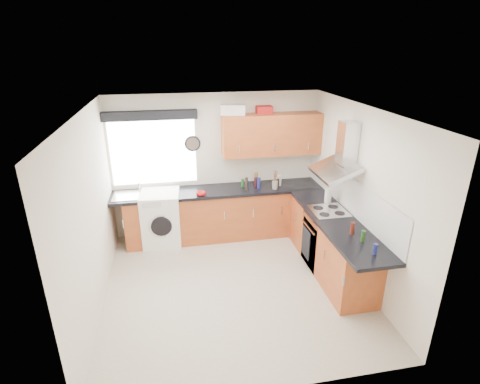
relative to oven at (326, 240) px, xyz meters
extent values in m
plane|color=beige|center=(-1.50, -0.30, -0.42)|extent=(3.60, 3.60, 0.00)
cube|color=white|center=(-1.50, -0.30, 2.08)|extent=(3.60, 3.60, 0.02)
cube|color=silver|center=(-1.50, 1.50, 0.82)|extent=(3.60, 0.02, 2.50)
cube|color=silver|center=(-1.50, -2.10, 0.82)|extent=(3.60, 0.02, 2.50)
cube|color=silver|center=(-3.30, -0.30, 0.82)|extent=(0.02, 3.60, 2.50)
cube|color=silver|center=(0.30, -0.30, 0.82)|extent=(0.02, 3.60, 2.50)
cube|color=white|center=(-2.55, 1.49, 1.12)|extent=(1.40, 0.02, 1.10)
cube|color=black|center=(-2.55, 1.40, 1.76)|extent=(1.50, 0.18, 0.14)
cube|color=white|center=(0.29, 0.00, 0.75)|extent=(0.01, 3.00, 0.54)
cube|color=#9B451F|center=(-1.60, 1.21, 0.01)|extent=(3.00, 0.58, 0.86)
cube|color=#9B451F|center=(0.00, 1.20, 0.01)|extent=(0.60, 0.60, 0.86)
cube|color=#9B451F|center=(0.01, -0.15, 0.01)|extent=(0.58, 2.10, 0.86)
cube|color=black|center=(-1.50, 1.20, 0.46)|extent=(3.60, 0.62, 0.05)
cube|color=black|center=(0.00, -0.30, 0.46)|extent=(0.62, 2.42, 0.05)
cube|color=black|center=(0.00, 0.00, 0.00)|extent=(0.56, 0.58, 0.85)
cube|color=silver|center=(0.00, 0.00, 0.49)|extent=(0.52, 0.52, 0.01)
cube|color=#9B451F|center=(-0.55, 1.32, 1.38)|extent=(1.70, 0.35, 0.70)
cube|color=white|center=(-2.50, 1.17, 0.04)|extent=(0.68, 0.66, 0.93)
cylinder|color=black|center=(-1.89, 1.48, 1.24)|extent=(0.27, 0.04, 0.27)
cube|color=white|center=(-1.20, 1.42, 1.81)|extent=(0.45, 0.36, 0.17)
cube|color=red|center=(-0.67, 1.42, 1.79)|extent=(0.27, 0.23, 0.12)
cylinder|color=gray|center=(-0.54, 1.05, 0.55)|extent=(0.11, 0.11, 0.14)
cylinder|color=white|center=(0.12, 0.33, 0.60)|extent=(0.11, 0.11, 0.23)
cylinder|color=#351317|center=(-0.85, 1.20, 0.57)|extent=(0.06, 0.06, 0.18)
cylinder|color=#1A491E|center=(-1.07, 1.25, 0.55)|extent=(0.06, 0.06, 0.13)
cylinder|color=#161F4A|center=(-1.00, 1.11, 0.56)|extent=(0.04, 0.04, 0.15)
cylinder|color=brown|center=(-0.81, 1.30, 0.60)|extent=(0.07, 0.07, 0.22)
cylinder|color=black|center=(-0.47, 1.12, 0.56)|extent=(0.04, 0.04, 0.15)
cylinder|color=navy|center=(-0.81, 1.11, 0.58)|extent=(0.06, 0.06, 0.20)
cylinder|color=#B3A498|center=(-0.43, 1.19, 0.58)|extent=(0.08, 0.08, 0.18)
cylinder|color=black|center=(-1.04, 1.07, 0.60)|extent=(0.05, 0.05, 0.23)
cylinder|color=#21491A|center=(0.06, -0.93, 0.56)|extent=(0.05, 0.05, 0.15)
cylinder|color=navy|center=(0.05, -1.25, 0.56)|extent=(0.05, 0.05, 0.14)
cylinder|color=#571C12|center=(0.02, -0.72, 0.57)|extent=(0.05, 0.05, 0.16)
camera|label=1|loc=(-2.26, -4.74, 2.85)|focal=28.00mm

